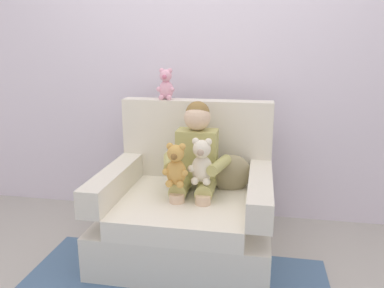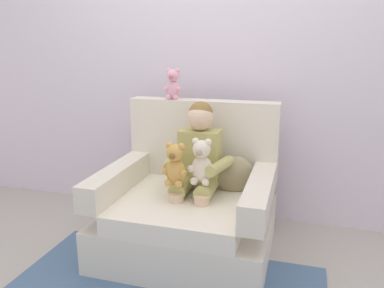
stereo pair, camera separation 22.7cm
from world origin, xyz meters
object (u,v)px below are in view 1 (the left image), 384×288
(plush_cream, at_px, (202,162))
(plush_pink_on_backrest, at_px, (166,85))
(seated_child, at_px, (195,160))
(throw_pillow, at_px, (231,174))
(plush_honey, at_px, (176,166))
(armchair, at_px, (188,207))

(plush_cream, height_order, plush_pink_on_backrest, plush_pink_on_backrest)
(seated_child, relative_size, plush_pink_on_backrest, 3.77)
(seated_child, distance_m, plush_pink_on_backrest, 0.60)
(seated_child, height_order, plush_pink_on_backrest, plush_pink_on_backrest)
(seated_child, xyz_separation_m, throw_pillow, (0.22, 0.10, -0.11))
(plush_pink_on_backrest, xyz_separation_m, throw_pillow, (0.49, -0.21, -0.55))
(plush_honey, height_order, throw_pillow, plush_honey)
(armchair, xyz_separation_m, plush_pink_on_backrest, (-0.22, 0.33, 0.76))
(armchair, bearing_deg, throw_pillow, 23.74)
(armchair, height_order, plush_pink_on_backrest, plush_pink_on_backrest)
(seated_child, bearing_deg, plush_cream, -66.21)
(armchair, height_order, seated_child, seated_child)
(plush_pink_on_backrest, relative_size, throw_pillow, 0.84)
(plush_cream, relative_size, plush_honey, 1.07)
(plush_honey, relative_size, plush_pink_on_backrest, 1.20)
(seated_child, distance_m, plush_honey, 0.21)
(armchair, relative_size, seated_child, 1.28)
(plush_cream, distance_m, throw_pillow, 0.31)
(plush_cream, bearing_deg, plush_honey, -136.25)
(seated_child, bearing_deg, armchair, -157.20)
(plush_honey, xyz_separation_m, plush_pink_on_backrest, (-0.18, 0.50, 0.42))
(armchair, height_order, throw_pillow, armchair)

